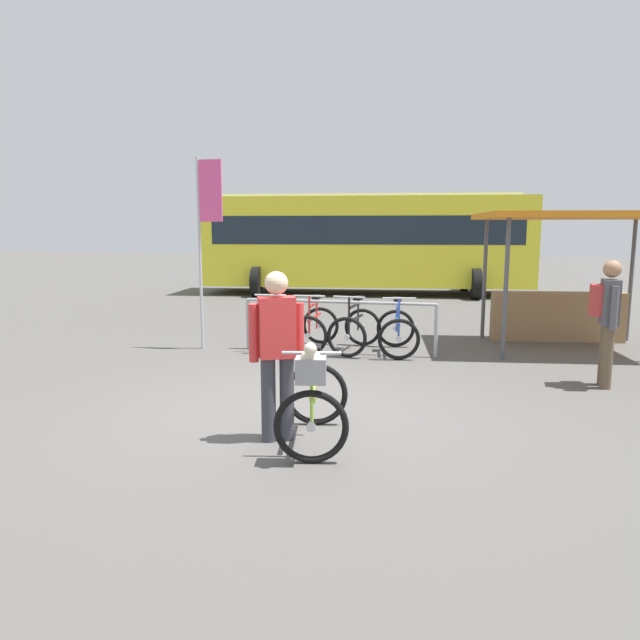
# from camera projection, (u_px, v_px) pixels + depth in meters

# --- Properties ---
(ground_plane) EXTENTS (80.00, 80.00, 0.00)m
(ground_plane) POSITION_uv_depth(u_px,v_px,m) (289.00, 413.00, 6.52)
(ground_plane) COLOR #514F4C
(bike_rack_rail) EXTENTS (3.21, 0.16, 0.88)m
(bike_rack_rail) POSITION_uv_depth(u_px,v_px,m) (339.00, 313.00, 9.60)
(bike_rack_rail) COLOR #99999E
(bike_rack_rail) RESTS_ON ground
(racked_bike_yellow) EXTENTS (0.83, 1.18, 0.97)m
(racked_bike_yellow) POSITION_uv_depth(u_px,v_px,m) (275.00, 327.00, 10.07)
(racked_bike_yellow) COLOR black
(racked_bike_yellow) RESTS_ON ground
(racked_bike_red) EXTENTS (0.71, 1.11, 0.97)m
(racked_bike_red) POSITION_uv_depth(u_px,v_px,m) (314.00, 328.00, 9.92)
(racked_bike_red) COLOR black
(racked_bike_red) RESTS_ON ground
(racked_bike_black) EXTENTS (0.73, 1.15, 0.97)m
(racked_bike_black) POSITION_uv_depth(u_px,v_px,m) (355.00, 330.00, 9.76)
(racked_bike_black) COLOR black
(racked_bike_black) RESTS_ON ground
(racked_bike_blue) EXTENTS (0.85, 1.22, 0.98)m
(racked_bike_blue) POSITION_uv_depth(u_px,v_px,m) (397.00, 331.00, 9.61)
(racked_bike_blue) COLOR black
(racked_bike_blue) RESTS_ON ground
(featured_bicycle) EXTENTS (0.88, 1.25, 1.09)m
(featured_bicycle) POSITION_uv_depth(u_px,v_px,m) (313.00, 397.00, 5.44)
(featured_bicycle) COLOR black
(featured_bicycle) RESTS_ON ground
(person_with_featured_bike) EXTENTS (0.48, 0.33, 1.64)m
(person_with_featured_bike) POSITION_uv_depth(u_px,v_px,m) (277.00, 348.00, 5.56)
(person_with_featured_bike) COLOR #383842
(person_with_featured_bike) RESTS_ON ground
(pedestrian_with_backpack) EXTENTS (0.35, 0.53, 1.64)m
(pedestrian_with_backpack) POSITION_uv_depth(u_px,v_px,m) (607.00, 315.00, 7.48)
(pedestrian_with_backpack) COLOR brown
(pedestrian_with_backpack) RESTS_ON ground
(bus_distant) EXTENTS (10.26, 4.35, 3.08)m
(bus_distant) POSITION_uv_depth(u_px,v_px,m) (366.00, 238.00, 18.41)
(bus_distant) COLOR yellow
(bus_distant) RESTS_ON ground
(market_stall) EXTENTS (3.43, 2.77, 2.30)m
(market_stall) POSITION_uv_depth(u_px,v_px,m) (568.00, 266.00, 10.13)
(market_stall) COLOR #4C4C51
(market_stall) RESTS_ON ground
(banner_flag) EXTENTS (0.45, 0.05, 3.20)m
(banner_flag) POSITION_uv_depth(u_px,v_px,m) (206.00, 217.00, 9.68)
(banner_flag) COLOR #B2B2B7
(banner_flag) RESTS_ON ground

